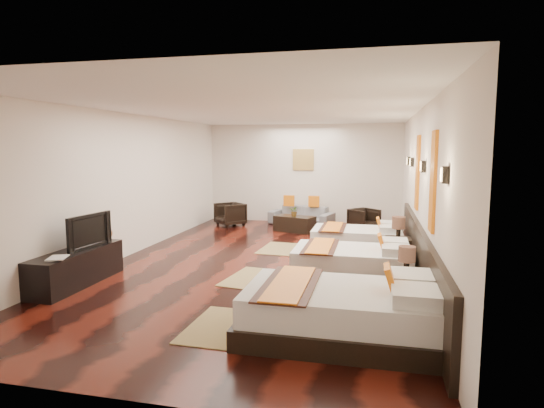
% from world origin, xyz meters
% --- Properties ---
extents(floor, '(5.50, 9.50, 0.01)m').
position_xyz_m(floor, '(0.00, 0.00, 0.00)').
color(floor, black).
rests_on(floor, ground).
extents(ceiling, '(5.50, 9.50, 0.01)m').
position_xyz_m(ceiling, '(0.00, 0.00, 2.80)').
color(ceiling, white).
rests_on(ceiling, floor).
extents(back_wall, '(5.50, 0.01, 2.80)m').
position_xyz_m(back_wall, '(0.00, 4.75, 1.40)').
color(back_wall, silver).
rests_on(back_wall, floor).
extents(left_wall, '(0.01, 9.50, 2.80)m').
position_xyz_m(left_wall, '(-2.75, 0.00, 1.40)').
color(left_wall, silver).
rests_on(left_wall, floor).
extents(right_wall, '(0.01, 9.50, 2.80)m').
position_xyz_m(right_wall, '(2.75, 0.00, 1.40)').
color(right_wall, silver).
rests_on(right_wall, floor).
extents(headboard_panel, '(0.08, 6.60, 0.90)m').
position_xyz_m(headboard_panel, '(2.71, -0.80, 0.45)').
color(headboard_panel, black).
rests_on(headboard_panel, floor).
extents(bed_near, '(2.25, 1.41, 0.86)m').
position_xyz_m(bed_near, '(1.70, -3.03, 0.29)').
color(bed_near, black).
rests_on(bed_near, floor).
extents(bed_mid, '(1.98, 1.24, 0.75)m').
position_xyz_m(bed_mid, '(1.69, -0.63, 0.26)').
color(bed_mid, black).
rests_on(bed_mid, floor).
extents(bed_far, '(1.89, 1.19, 0.72)m').
position_xyz_m(bed_far, '(1.69, 1.37, 0.25)').
color(bed_far, black).
rests_on(bed_far, floor).
extents(nightstand_a, '(0.42, 0.42, 0.83)m').
position_xyz_m(nightstand_a, '(2.44, -1.87, 0.29)').
color(nightstand_a, black).
rests_on(nightstand_a, floor).
extents(nightstand_b, '(0.45, 0.45, 0.89)m').
position_xyz_m(nightstand_b, '(2.44, 0.42, 0.31)').
color(nightstand_b, black).
rests_on(nightstand_b, floor).
extents(jute_mat_near, '(0.78, 1.22, 0.01)m').
position_xyz_m(jute_mat_near, '(0.25, -3.07, 0.01)').
color(jute_mat_near, olive).
rests_on(jute_mat_near, floor).
extents(jute_mat_mid, '(0.91, 1.29, 0.01)m').
position_xyz_m(jute_mat_mid, '(0.08, -1.04, 0.01)').
color(jute_mat_mid, olive).
rests_on(jute_mat_mid, floor).
extents(jute_mat_far, '(0.82, 1.24, 0.01)m').
position_xyz_m(jute_mat_far, '(0.07, 1.19, 0.01)').
color(jute_mat_far, olive).
rests_on(jute_mat_far, floor).
extents(tv_console, '(0.50, 1.80, 0.55)m').
position_xyz_m(tv_console, '(-2.50, -1.98, 0.28)').
color(tv_console, black).
rests_on(tv_console, floor).
extents(tv, '(0.22, 0.96, 0.55)m').
position_xyz_m(tv, '(-2.45, -1.81, 0.82)').
color(tv, black).
rests_on(tv, tv_console).
extents(book, '(0.35, 0.40, 0.03)m').
position_xyz_m(book, '(-2.50, -2.59, 0.57)').
color(book, black).
rests_on(book, tv_console).
extents(figurine, '(0.32, 0.32, 0.33)m').
position_xyz_m(figurine, '(-2.50, -1.27, 0.72)').
color(figurine, brown).
rests_on(figurine, tv_console).
extents(sofa, '(1.90, 1.15, 0.52)m').
position_xyz_m(sofa, '(0.03, 4.28, 0.26)').
color(sofa, slate).
rests_on(sofa, floor).
extents(armchair_left, '(0.97, 0.97, 0.63)m').
position_xyz_m(armchair_left, '(-1.86, 3.70, 0.32)').
color(armchair_left, black).
rests_on(armchair_left, floor).
extents(armchair_right, '(0.89, 0.89, 0.58)m').
position_xyz_m(armchair_right, '(1.76, 3.72, 0.29)').
color(armchair_right, black).
rests_on(armchair_right, floor).
extents(coffee_table, '(1.11, 0.79, 0.40)m').
position_xyz_m(coffee_table, '(0.03, 3.23, 0.20)').
color(coffee_table, black).
rests_on(coffee_table, floor).
extents(table_plant, '(0.29, 0.27, 0.27)m').
position_xyz_m(table_plant, '(0.03, 3.18, 0.53)').
color(table_plant, '#23531B').
rests_on(table_plant, coffee_table).
extents(orange_panel_a, '(0.04, 0.40, 1.30)m').
position_xyz_m(orange_panel_a, '(2.73, -1.90, 1.70)').
color(orange_panel_a, '#D86014').
rests_on(orange_panel_a, right_wall).
extents(orange_panel_b, '(0.04, 0.40, 1.30)m').
position_xyz_m(orange_panel_b, '(2.73, 0.30, 1.70)').
color(orange_panel_b, '#D86014').
rests_on(orange_panel_b, right_wall).
extents(sconce_near, '(0.07, 0.12, 0.18)m').
position_xyz_m(sconce_near, '(2.70, -3.00, 1.85)').
color(sconce_near, black).
rests_on(sconce_near, right_wall).
extents(sconce_mid, '(0.07, 0.12, 0.18)m').
position_xyz_m(sconce_mid, '(2.70, -0.80, 1.85)').
color(sconce_mid, black).
rests_on(sconce_mid, right_wall).
extents(sconce_far, '(0.07, 0.12, 0.18)m').
position_xyz_m(sconce_far, '(2.70, 1.40, 1.85)').
color(sconce_far, black).
rests_on(sconce_far, right_wall).
extents(sconce_lounge, '(0.07, 0.12, 0.18)m').
position_xyz_m(sconce_lounge, '(2.70, 2.30, 1.85)').
color(sconce_lounge, black).
rests_on(sconce_lounge, right_wall).
extents(gold_artwork, '(0.60, 0.04, 0.60)m').
position_xyz_m(gold_artwork, '(0.00, 4.73, 1.80)').
color(gold_artwork, '#AD873F').
rests_on(gold_artwork, back_wall).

